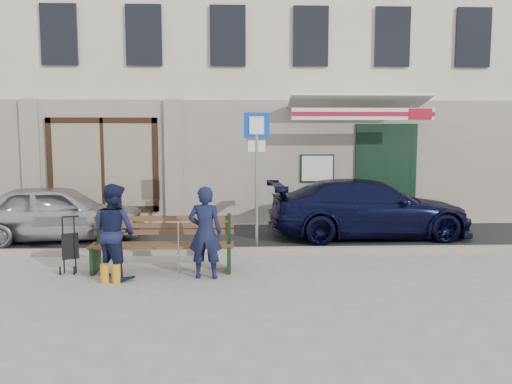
{
  "coord_description": "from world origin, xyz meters",
  "views": [
    {
      "loc": [
        0.23,
        -7.99,
        2.26
      ],
      "look_at": [
        0.59,
        1.6,
        1.2
      ],
      "focal_mm": 35.0,
      "sensor_mm": 36.0,
      "label": 1
    }
  ],
  "objects_px": {
    "parking_sign": "(257,158)",
    "car_navy": "(369,208)",
    "man": "(205,232)",
    "woman": "(114,231)",
    "car_silver": "(57,213)",
    "bench": "(160,245)",
    "stroller": "(70,248)"
  },
  "relations": [
    {
      "from": "parking_sign",
      "to": "car_navy",
      "type": "bearing_deg",
      "value": 23.51
    },
    {
      "from": "parking_sign",
      "to": "man",
      "type": "xyz_separation_m",
      "value": [
        -0.9,
        -2.03,
        -1.1
      ]
    },
    {
      "from": "car_navy",
      "to": "woman",
      "type": "relative_size",
      "value": 2.96
    },
    {
      "from": "car_navy",
      "to": "car_silver",
      "type": "bearing_deg",
      "value": 88.52
    },
    {
      "from": "car_silver",
      "to": "man",
      "type": "distance_m",
      "value": 4.55
    },
    {
      "from": "man",
      "to": "bench",
      "type": "bearing_deg",
      "value": -23.02
    },
    {
      "from": "woman",
      "to": "parking_sign",
      "type": "bearing_deg",
      "value": -107.09
    },
    {
      "from": "car_navy",
      "to": "woman",
      "type": "xyz_separation_m",
      "value": [
        -4.94,
        -3.13,
        0.11
      ]
    },
    {
      "from": "parking_sign",
      "to": "bench",
      "type": "height_order",
      "value": "parking_sign"
    },
    {
      "from": "car_navy",
      "to": "man",
      "type": "relative_size",
      "value": 3.04
    },
    {
      "from": "car_navy",
      "to": "bench",
      "type": "distance_m",
      "value": 5.09
    },
    {
      "from": "stroller",
      "to": "bench",
      "type": "bearing_deg",
      "value": -20.46
    },
    {
      "from": "parking_sign",
      "to": "man",
      "type": "bearing_deg",
      "value": -114.2
    },
    {
      "from": "car_silver",
      "to": "bench",
      "type": "height_order",
      "value": "car_silver"
    },
    {
      "from": "bench",
      "to": "woman",
      "type": "xyz_separation_m",
      "value": [
        -0.65,
        -0.4,
        0.31
      ]
    },
    {
      "from": "bench",
      "to": "man",
      "type": "bearing_deg",
      "value": -28.62
    },
    {
      "from": "stroller",
      "to": "woman",
      "type": "bearing_deg",
      "value": -45.78
    },
    {
      "from": "man",
      "to": "woman",
      "type": "bearing_deg",
      "value": 4.05
    },
    {
      "from": "bench",
      "to": "stroller",
      "type": "relative_size",
      "value": 2.57
    },
    {
      "from": "car_navy",
      "to": "woman",
      "type": "height_order",
      "value": "woman"
    },
    {
      "from": "parking_sign",
      "to": "bench",
      "type": "xyz_separation_m",
      "value": [
        -1.7,
        -1.59,
        -1.39
      ]
    },
    {
      "from": "man",
      "to": "stroller",
      "type": "xyz_separation_m",
      "value": [
        -2.3,
        0.46,
        -0.33
      ]
    },
    {
      "from": "bench",
      "to": "parking_sign",
      "type": "bearing_deg",
      "value": 43.22
    },
    {
      "from": "man",
      "to": "woman",
      "type": "xyz_separation_m",
      "value": [
        -1.45,
        0.04,
        0.02
      ]
    },
    {
      "from": "car_navy",
      "to": "woman",
      "type": "bearing_deg",
      "value": 119.63
    },
    {
      "from": "car_silver",
      "to": "man",
      "type": "xyz_separation_m",
      "value": [
        3.4,
        -3.02,
        0.12
      ]
    },
    {
      "from": "woman",
      "to": "bench",
      "type": "bearing_deg",
      "value": -116.21
    },
    {
      "from": "woman",
      "to": "stroller",
      "type": "xyz_separation_m",
      "value": [
        -0.85,
        0.42,
        -0.35
      ]
    },
    {
      "from": "parking_sign",
      "to": "stroller",
      "type": "relative_size",
      "value": 2.93
    },
    {
      "from": "woman",
      "to": "stroller",
      "type": "distance_m",
      "value": 1.01
    },
    {
      "from": "car_silver",
      "to": "bench",
      "type": "bearing_deg",
      "value": -142.06
    },
    {
      "from": "man",
      "to": "stroller",
      "type": "bearing_deg",
      "value": -5.67
    }
  ]
}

